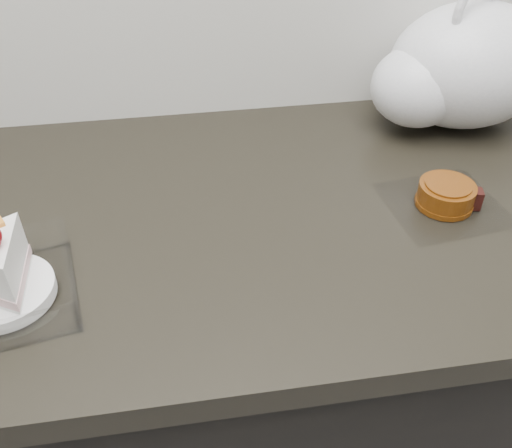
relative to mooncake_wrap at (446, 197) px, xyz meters
The scene contains 3 objects.
counter 0.57m from the mooncake_wrap, behind, with size 2.04×0.64×0.90m.
mooncake_wrap is the anchor object (origin of this frame).
plastic_bag 0.28m from the mooncake_wrap, 65.48° to the left, with size 0.38×0.31×0.27m.
Camera 1 is at (-0.06, 1.02, 1.42)m, focal length 40.00 mm.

